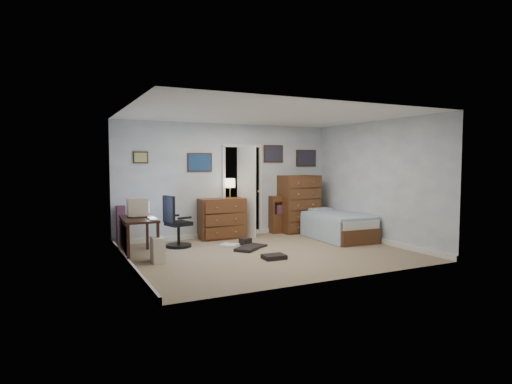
% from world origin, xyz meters
% --- Properties ---
extents(floor, '(5.00, 4.00, 0.02)m').
position_xyz_m(floor, '(0.00, 0.00, -0.01)').
color(floor, tan).
rests_on(floor, ground).
extents(computer_desk, '(0.61, 1.22, 0.69)m').
position_xyz_m(computer_desk, '(-2.28, 0.75, 0.53)').
color(computer_desk, black).
rests_on(computer_desk, floor).
extents(crt_monitor, '(0.37, 0.35, 0.33)m').
position_xyz_m(crt_monitor, '(-2.18, 0.90, 0.86)').
color(crt_monitor, beige).
rests_on(crt_monitor, computer_desk).
extents(keyboard, '(0.16, 0.37, 0.02)m').
position_xyz_m(keyboard, '(-2.02, 0.40, 0.70)').
color(keyboard, beige).
rests_on(keyboard, computer_desk).
extents(pc_tower, '(0.21, 0.39, 0.41)m').
position_xyz_m(pc_tower, '(-2.00, 0.20, 0.21)').
color(pc_tower, beige).
rests_on(pc_tower, floor).
extents(office_chair, '(0.60, 0.60, 1.01)m').
position_xyz_m(office_chair, '(-1.39, 1.24, 0.39)').
color(office_chair, black).
rests_on(office_chair, floor).
extents(media_stack, '(0.16, 0.16, 0.79)m').
position_xyz_m(media_stack, '(-2.32, 1.91, 0.40)').
color(media_stack, maroon).
rests_on(media_stack, floor).
extents(low_dresser, '(1.00, 0.53, 0.87)m').
position_xyz_m(low_dresser, '(-0.23, 1.77, 0.44)').
color(low_dresser, '#582D1B').
rests_on(low_dresser, floor).
extents(table_lamp, '(0.23, 0.23, 0.43)m').
position_xyz_m(table_lamp, '(-0.03, 1.77, 1.19)').
color(table_lamp, gold).
rests_on(table_lamp, low_dresser).
extents(doorway, '(0.96, 1.12, 2.05)m').
position_xyz_m(doorway, '(0.35, 2.27, 1.00)').
color(doorway, black).
rests_on(doorway, floor).
extents(tall_dresser, '(0.93, 0.56, 1.34)m').
position_xyz_m(tall_dresser, '(1.72, 1.75, 0.67)').
color(tall_dresser, '#582D1B').
rests_on(tall_dresser, floor).
extents(headboard_bookcase, '(0.97, 0.26, 0.87)m').
position_xyz_m(headboard_bookcase, '(1.51, 1.86, 0.46)').
color(headboard_bookcase, '#582D1B').
rests_on(headboard_bookcase, floor).
extents(bed, '(1.04, 1.85, 0.59)m').
position_xyz_m(bed, '(1.99, 0.68, 0.28)').
color(bed, '#582D1B').
rests_on(bed, floor).
extents(wall_posters, '(4.38, 0.04, 0.60)m').
position_xyz_m(wall_posters, '(0.57, 1.98, 1.75)').
color(wall_posters, '#331E11').
rests_on(wall_posters, floor).
extents(floor_clutter, '(0.91, 1.70, 0.13)m').
position_xyz_m(floor_clutter, '(-0.20, 0.33, 0.04)').
color(floor_clutter, silver).
rests_on(floor_clutter, floor).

